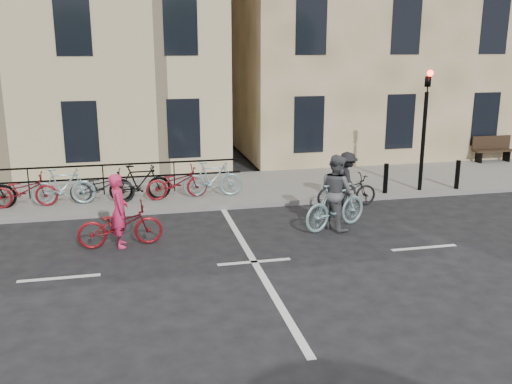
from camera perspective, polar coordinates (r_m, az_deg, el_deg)
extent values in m
plane|color=black|center=(12.33, -0.19, -7.02)|extent=(120.00, 120.00, 0.00)
cube|color=slate|center=(17.83, -17.14, -0.52)|extent=(46.00, 4.00, 0.15)
cube|color=#9D8B5E|center=(26.81, 13.37, 17.76)|extent=(14.00, 10.00, 12.00)
cylinder|color=black|center=(18.03, 16.36, 4.83)|extent=(0.12, 0.12, 3.00)
imported|color=black|center=(17.81, 16.82, 11.01)|extent=(0.15, 0.18, 0.90)
sphere|color=#FF0C05|center=(17.70, 17.04, 11.30)|extent=(0.18, 0.18, 0.18)
cylinder|color=black|center=(17.60, 12.84, 1.34)|extent=(0.14, 0.14, 0.90)
cylinder|color=black|center=(18.74, 19.50, 1.66)|extent=(0.14, 0.14, 0.90)
cube|color=black|center=(23.20, 21.37, 3.25)|extent=(0.06, 0.38, 0.40)
cube|color=black|center=(23.88, 23.77, 3.32)|extent=(0.06, 0.38, 0.40)
cube|color=black|center=(23.49, 22.64, 3.84)|extent=(1.60, 0.40, 0.06)
cube|color=black|center=(23.59, 22.46, 4.61)|extent=(1.60, 0.06, 0.50)
cube|color=black|center=(17.59, -16.73, 1.15)|extent=(9.35, 0.04, 0.95)
imported|color=maroon|center=(16.92, -22.23, 0.13)|extent=(1.80, 0.63, 0.95)
imported|color=#84A9AD|center=(16.76, -18.72, 0.51)|extent=(1.75, 0.49, 1.05)
imported|color=black|center=(16.68, -15.12, 0.54)|extent=(1.80, 0.63, 0.95)
imported|color=black|center=(16.65, -11.53, 0.91)|extent=(1.75, 0.49, 1.05)
imported|color=maroon|center=(16.71, -7.92, 0.94)|extent=(1.80, 0.63, 0.95)
imported|color=#84A9AD|center=(16.81, -4.36, 1.30)|extent=(1.75, 0.49, 1.05)
imported|color=maroon|center=(13.48, -13.43, -3.24)|extent=(1.96, 0.79, 1.01)
imported|color=#DB2659|center=(13.37, -13.52, -1.81)|extent=(0.45, 0.65, 1.71)
imported|color=#84A9AD|center=(14.45, 7.97, -1.39)|extent=(2.03, 1.29, 1.18)
imported|color=#505155|center=(14.36, 8.02, -0.01)|extent=(1.03, 1.13, 1.90)
imported|color=black|center=(16.47, 9.04, 0.13)|extent=(1.80, 0.68, 0.94)
imported|color=black|center=(16.39, 9.09, 1.23)|extent=(0.62, 1.04, 1.59)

